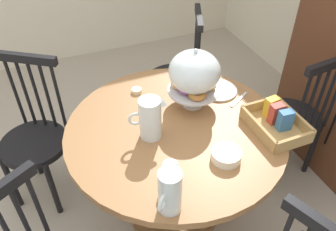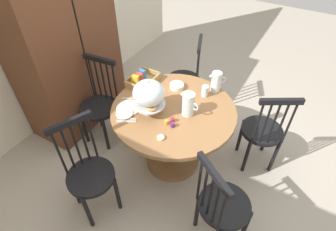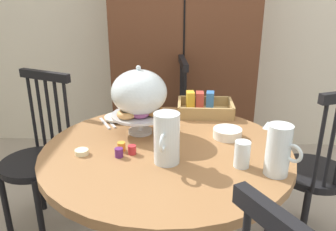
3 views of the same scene
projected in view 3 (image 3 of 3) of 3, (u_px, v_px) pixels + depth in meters
The scene contains 21 objects.
wall_back at pixel (194, 4), 2.92m from camera, with size 4.80×0.06×2.60m, color silver.
wooden_armoire at pixel (184, 47), 2.73m from camera, with size 1.18×0.60×1.96m.
dining_table at pixel (166, 190), 1.63m from camera, with size 1.13×1.13×0.74m.
windsor_chair_by_cabinet at pixel (316, 174), 1.88m from camera, with size 0.43×0.43×0.97m.
windsor_chair_facing_door at pixel (164, 131), 2.46m from camera, with size 0.40×0.40×0.97m.
windsor_chair_far_side at pixel (38, 162), 2.02m from camera, with size 0.44×0.44×0.97m.
pastry_stand_with_dome at pixel (139, 95), 1.64m from camera, with size 0.28×0.28×0.34m.
orange_juice_pitcher at pixel (167, 140), 1.39m from camera, with size 0.11×0.19×0.22m.
milk_pitcher at pixel (278, 152), 1.29m from camera, with size 0.14×0.15×0.21m.
cereal_basket at pixel (203, 107), 1.97m from camera, with size 0.32×0.24×0.12m.
china_plate_large at pixel (134, 118), 1.89m from camera, with size 0.22×0.22×0.01m, color white.
china_plate_small at pixel (118, 117), 1.87m from camera, with size 0.15×0.15×0.01m, color white.
cereal_bowl at pixel (227, 133), 1.65m from camera, with size 0.14×0.14×0.04m, color white.
drinking_glass at pixel (242, 154), 1.36m from camera, with size 0.06×0.06×0.11m, color silver.
butter_dish at pixel (82, 152), 1.48m from camera, with size 0.06×0.06×0.02m, color beige.
jam_jar_strawberry at pixel (132, 150), 1.48m from camera, with size 0.04×0.04×0.04m, color #B7282D.
jam_jar_apricot at pixel (121, 146), 1.51m from camera, with size 0.04×0.04×0.04m, color orange.
jam_jar_grape at pixel (119, 153), 1.46m from camera, with size 0.04×0.04×0.04m, color #5B2366.
table_knife at pixel (110, 122), 1.83m from camera, with size 0.17×0.01×0.01m, color silver.
dinner_fork at pixel (105, 123), 1.82m from camera, with size 0.17×0.01×0.01m, color silver.
soup_spoon at pixel (157, 114), 1.95m from camera, with size 0.17×0.01×0.01m, color silver.
Camera 3 is at (-0.07, -1.25, 1.42)m, focal length 36.20 mm.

